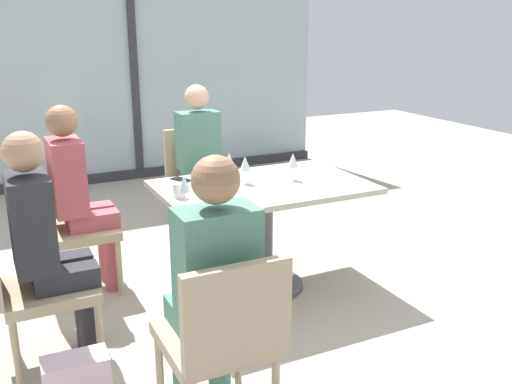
{
  "coord_description": "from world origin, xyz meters",
  "views": [
    {
      "loc": [
        -1.64,
        -3.26,
        1.77
      ],
      "look_at": [
        0.0,
        0.1,
        0.65
      ],
      "focal_mm": 40.63,
      "sensor_mm": 36.0,
      "label": 1
    }
  ],
  "objects_px": {
    "chair_front_left": "(223,334)",
    "wine_glass_1": "(293,161)",
    "wine_glass_0": "(184,185)",
    "dining_table_main": "(263,210)",
    "wine_glass_3": "(245,164)",
    "chair_side_end": "(28,280)",
    "person_front_left": "(212,280)",
    "chair_far_left": "(64,222)",
    "person_side_end": "(46,239)",
    "handbag_0": "(77,384)",
    "cell_phone_on_table": "(181,180)",
    "wine_glass_2": "(229,160)",
    "chair_near_window": "(197,174)",
    "coffee_cup": "(179,190)",
    "person_far_left": "(78,190)",
    "person_near_window": "(201,154)"
  },
  "relations": [
    {
      "from": "chair_near_window",
      "to": "handbag_0",
      "type": "height_order",
      "value": "chair_near_window"
    },
    {
      "from": "wine_glass_3",
      "to": "wine_glass_1",
      "type": "bearing_deg",
      "value": -10.78
    },
    {
      "from": "person_side_end",
      "to": "wine_glass_3",
      "type": "distance_m",
      "value": 1.37
    },
    {
      "from": "wine_glass_0",
      "to": "chair_side_end",
      "type": "bearing_deg",
      "value": -173.12
    },
    {
      "from": "chair_near_window",
      "to": "person_far_left",
      "type": "height_order",
      "value": "person_far_left"
    },
    {
      "from": "wine_glass_1",
      "to": "wine_glass_3",
      "type": "bearing_deg",
      "value": 169.22
    },
    {
      "from": "wine_glass_2",
      "to": "chair_front_left",
      "type": "bearing_deg",
      "value": -114.53
    },
    {
      "from": "person_front_left",
      "to": "cell_phone_on_table",
      "type": "distance_m",
      "value": 1.52
    },
    {
      "from": "dining_table_main",
      "to": "wine_glass_3",
      "type": "bearing_deg",
      "value": 144.31
    },
    {
      "from": "dining_table_main",
      "to": "wine_glass_1",
      "type": "distance_m",
      "value": 0.39
    },
    {
      "from": "chair_near_window",
      "to": "chair_far_left",
      "type": "distance_m",
      "value": 1.42
    },
    {
      "from": "dining_table_main",
      "to": "wine_glass_1",
      "type": "relative_size",
      "value": 7.31
    },
    {
      "from": "dining_table_main",
      "to": "chair_near_window",
      "type": "xyz_separation_m",
      "value": [
        0.0,
        1.25,
        -0.06
      ]
    },
    {
      "from": "chair_front_left",
      "to": "wine_glass_1",
      "type": "bearing_deg",
      "value": 50.37
    },
    {
      "from": "chair_front_left",
      "to": "wine_glass_0",
      "type": "xyz_separation_m",
      "value": [
        0.2,
        1.03,
        0.37
      ]
    },
    {
      "from": "person_far_left",
      "to": "wine_glass_2",
      "type": "xyz_separation_m",
      "value": [
        0.95,
        -0.29,
        0.16
      ]
    },
    {
      "from": "wine_glass_0",
      "to": "cell_phone_on_table",
      "type": "height_order",
      "value": "wine_glass_0"
    },
    {
      "from": "dining_table_main",
      "to": "person_far_left",
      "type": "xyz_separation_m",
      "value": [
        -1.1,
        0.49,
        0.15
      ]
    },
    {
      "from": "chair_side_end",
      "to": "chair_front_left",
      "type": "distance_m",
      "value": 1.15
    },
    {
      "from": "coffee_cup",
      "to": "person_side_end",
      "type": "bearing_deg",
      "value": -160.39
    },
    {
      "from": "wine_glass_1",
      "to": "cell_phone_on_table",
      "type": "distance_m",
      "value": 0.76
    },
    {
      "from": "person_side_end",
      "to": "wine_glass_2",
      "type": "distance_m",
      "value": 1.36
    },
    {
      "from": "chair_far_left",
      "to": "chair_front_left",
      "type": "relative_size",
      "value": 1.0
    },
    {
      "from": "chair_front_left",
      "to": "person_far_left",
      "type": "xyz_separation_m",
      "value": [
        -0.29,
        1.74,
        0.2
      ]
    },
    {
      "from": "chair_side_end",
      "to": "person_front_left",
      "type": "bearing_deg",
      "value": -49.64
    },
    {
      "from": "chair_side_end",
      "to": "chair_front_left",
      "type": "height_order",
      "value": "same"
    },
    {
      "from": "person_far_left",
      "to": "person_side_end",
      "type": "bearing_deg",
      "value": -109.77
    },
    {
      "from": "chair_side_end",
      "to": "wine_glass_0",
      "type": "xyz_separation_m",
      "value": [
        0.89,
        0.11,
        0.37
      ]
    },
    {
      "from": "cell_phone_on_table",
      "to": "handbag_0",
      "type": "distance_m",
      "value": 1.58
    },
    {
      "from": "wine_glass_0",
      "to": "person_side_end",
      "type": "bearing_deg",
      "value": -172.16
    },
    {
      "from": "chair_front_left",
      "to": "handbag_0",
      "type": "bearing_deg",
      "value": 141.27
    },
    {
      "from": "chair_far_left",
      "to": "person_side_end",
      "type": "height_order",
      "value": "person_side_end"
    },
    {
      "from": "chair_front_left",
      "to": "wine_glass_3",
      "type": "xyz_separation_m",
      "value": [
        0.72,
        1.32,
        0.37
      ]
    },
    {
      "from": "wine_glass_2",
      "to": "person_far_left",
      "type": "bearing_deg",
      "value": 163.07
    },
    {
      "from": "wine_glass_3",
      "to": "dining_table_main",
      "type": "bearing_deg",
      "value": -35.69
    },
    {
      "from": "person_front_left",
      "to": "handbag_0",
      "type": "height_order",
      "value": "person_front_left"
    },
    {
      "from": "wine_glass_2",
      "to": "wine_glass_0",
      "type": "bearing_deg",
      "value": -137.49
    },
    {
      "from": "chair_front_left",
      "to": "wine_glass_2",
      "type": "relative_size",
      "value": 4.7
    },
    {
      "from": "wine_glass_0",
      "to": "person_near_window",
      "type": "bearing_deg",
      "value": 65.77
    },
    {
      "from": "chair_far_left",
      "to": "cell_phone_on_table",
      "type": "xyz_separation_m",
      "value": [
        0.76,
        -0.16,
        0.24
      ]
    },
    {
      "from": "chair_side_end",
      "to": "person_side_end",
      "type": "bearing_deg",
      "value": 0.0
    },
    {
      "from": "dining_table_main",
      "to": "wine_glass_3",
      "type": "distance_m",
      "value": 0.33
    },
    {
      "from": "wine_glass_3",
      "to": "wine_glass_0",
      "type": "bearing_deg",
      "value": -150.79
    },
    {
      "from": "chair_near_window",
      "to": "handbag_0",
      "type": "bearing_deg",
      "value": -123.66
    },
    {
      "from": "person_far_left",
      "to": "coffee_cup",
      "type": "height_order",
      "value": "person_far_left"
    },
    {
      "from": "chair_far_left",
      "to": "wine_glass_1",
      "type": "height_order",
      "value": "wine_glass_1"
    },
    {
      "from": "chair_front_left",
      "to": "person_far_left",
      "type": "bearing_deg",
      "value": 99.29
    },
    {
      "from": "chair_front_left",
      "to": "wine_glass_3",
      "type": "distance_m",
      "value": 1.54
    },
    {
      "from": "person_near_window",
      "to": "coffee_cup",
      "type": "height_order",
      "value": "person_near_window"
    },
    {
      "from": "wine_glass_1",
      "to": "wine_glass_2",
      "type": "relative_size",
      "value": 1.0
    }
  ]
}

